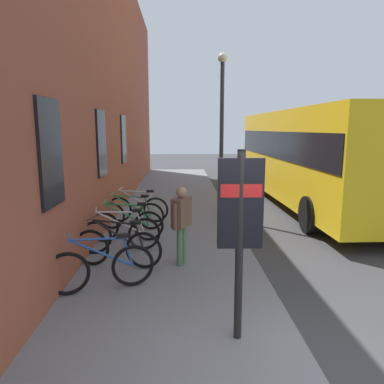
{
  "coord_description": "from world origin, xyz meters",
  "views": [
    {
      "loc": [
        -3.41,
        1.56,
        2.76
      ],
      "look_at": [
        3.39,
        1.33,
        1.55
      ],
      "focal_mm": 33.58,
      "sensor_mm": 36.0,
      "label": 1
    }
  ],
  "objects": [
    {
      "name": "station_facade",
      "position": [
        8.99,
        3.8,
        4.32
      ],
      "size": [
        22.0,
        0.65,
        8.65
      ],
      "color": "brown",
      "rests_on": "ground"
    },
    {
      "name": "bicycle_under_window",
      "position": [
        2.21,
        2.85,
        0.51
      ],
      "size": [
        0.67,
        1.71,
        0.97
      ],
      "color": "black",
      "rests_on": "sidewalk_pavement"
    },
    {
      "name": "street_lamp",
      "position": [
        7.5,
        0.3,
        3.0
      ],
      "size": [
        0.28,
        0.28,
        4.81
      ],
      "color": "#333338",
      "rests_on": "sidewalk_pavement"
    },
    {
      "name": "bicycle_by_door",
      "position": [
        6.62,
        2.77,
        0.51
      ],
      "size": [
        0.48,
        1.77,
        0.97
      ],
      "color": "black",
      "rests_on": "sidewalk_pavement"
    },
    {
      "name": "bicycle_end_of_row",
      "position": [
        4.1,
        2.85,
        0.51
      ],
      "size": [
        0.57,
        1.74,
        0.97
      ],
      "color": "black",
      "rests_on": "sidewalk_pavement"
    },
    {
      "name": "bicycle_beside_lamp",
      "position": [
        4.84,
        2.83,
        0.51
      ],
      "size": [
        0.48,
        1.77,
        0.97
      ],
      "color": "black",
      "rests_on": "sidewalk_pavement"
    },
    {
      "name": "ground",
      "position": [
        6.0,
        -1.0,
        0.0
      ],
      "size": [
        60.0,
        60.0,
        0.0
      ],
      "primitive_type": "plane",
      "color": "#38383A"
    },
    {
      "name": "city_bus",
      "position": [
        9.14,
        -3.0,
        1.92
      ],
      "size": [
        10.55,
        2.8,
        3.35
      ],
      "color": "yellow",
      "rests_on": "ground"
    },
    {
      "name": "sidewalk_pavement",
      "position": [
        8.0,
        1.75,
        0.06
      ],
      "size": [
        24.0,
        3.5,
        0.12
      ],
      "primitive_type": "cube",
      "color": "slate",
      "rests_on": "ground"
    },
    {
      "name": "bicycle_far_end",
      "position": [
        5.87,
        2.85,
        0.51
      ],
      "size": [
        0.48,
        1.77,
        0.97
      ],
      "color": "black",
      "rests_on": "sidewalk_pavement"
    },
    {
      "name": "bicycle_leaning_wall",
      "position": [
        3.23,
        2.76,
        0.51
      ],
      "size": [
        0.52,
        1.75,
        0.97
      ],
      "color": "black",
      "rests_on": "sidewalk_pavement"
    },
    {
      "name": "transit_info_sign",
      "position": [
        0.79,
        0.83,
        1.72
      ],
      "size": [
        0.1,
        0.55,
        2.4
      ],
      "color": "black",
      "rests_on": "sidewalk_pavement"
    },
    {
      "name": "pedestrian_crossing_street",
      "position": [
        3.34,
        1.54,
        1.06
      ],
      "size": [
        0.53,
        0.41,
        1.55
      ],
      "color": "#4C724C",
      "rests_on": "sidewalk_pavement"
    }
  ]
}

